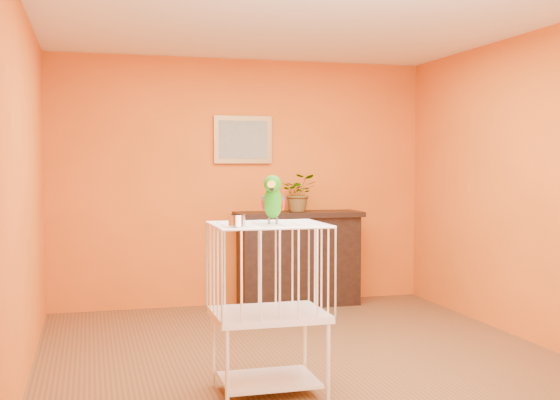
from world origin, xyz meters
name	(u,v)px	position (x,y,z in m)	size (l,w,h in m)	color
ground	(305,360)	(0.00, 0.00, 0.00)	(4.50, 4.50, 0.00)	brown
room_shell	(306,152)	(0.00, 0.00, 1.58)	(4.50, 4.50, 4.50)	orange
console_cabinet	(298,258)	(0.55, 2.02, 0.50)	(1.33, 0.48, 0.99)	black
potted_plant	(299,197)	(0.56, 2.01, 1.15)	(0.36, 0.40, 0.31)	#26722D
framed_picture	(243,140)	(0.00, 2.22, 1.75)	(0.62, 0.04, 0.50)	#A77B3B
birdcage	(269,306)	(-0.46, -0.67, 0.58)	(0.72, 0.55, 1.11)	white
feed_cup	(237,221)	(-0.71, -0.86, 1.15)	(0.10, 0.10, 0.07)	silver
parrot	(273,199)	(-0.44, -0.70, 1.27)	(0.17, 0.29, 0.32)	#59544C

